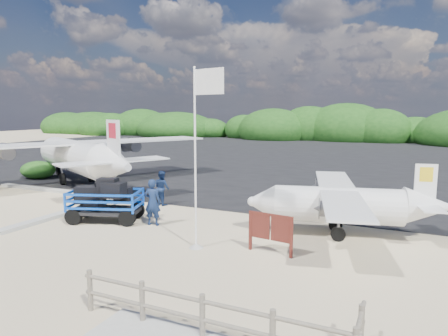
# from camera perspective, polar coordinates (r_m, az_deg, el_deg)

# --- Properties ---
(ground) EXTENTS (160.00, 160.00, 0.00)m
(ground) POSITION_cam_1_polar(r_m,az_deg,el_deg) (15.90, -13.99, -9.32)
(ground) COLOR beige
(asphalt_apron) EXTENTS (90.00, 50.00, 0.04)m
(asphalt_apron) POSITION_cam_1_polar(r_m,az_deg,el_deg) (43.12, 11.76, 1.65)
(asphalt_apron) COLOR #B2B2B2
(asphalt_apron) RESTS_ON ground
(lagoon) EXTENTS (9.00, 7.00, 0.40)m
(lagoon) POSITION_cam_1_polar(r_m,az_deg,el_deg) (23.34, -29.16, -4.56)
(lagoon) COLOR #B2B2B2
(lagoon) RESTS_ON ground
(vegetation_band) EXTENTS (124.00, 8.00, 4.40)m
(vegetation_band) POSITION_cam_1_polar(r_m,az_deg,el_deg) (67.62, 16.59, 3.74)
(vegetation_band) COLOR #B2B2B2
(vegetation_band) RESTS_ON ground
(baggage_cart) EXTENTS (3.64, 2.80, 1.61)m
(baggage_cart) POSITION_cam_1_polar(r_m,az_deg,el_deg) (18.07, -16.46, -7.31)
(baggage_cart) COLOR blue
(baggage_cart) RESTS_ON ground
(flagpole) EXTENTS (1.31, 0.78, 6.15)m
(flagpole) POSITION_cam_1_polar(r_m,az_deg,el_deg) (14.15, -4.00, -11.29)
(flagpole) COLOR white
(flagpole) RESTS_ON ground
(signboard) EXTENTS (1.70, 0.39, 1.39)m
(signboard) POSITION_cam_1_polar(r_m,az_deg,el_deg) (13.66, 6.58, -12.05)
(signboard) COLOR #5B211A
(signboard) RESTS_ON ground
(crew_a) EXTENTS (0.78, 0.59, 1.95)m
(crew_a) POSITION_cam_1_polar(r_m,az_deg,el_deg) (16.79, -10.17, -4.83)
(crew_a) COLOR #13244A
(crew_a) RESTS_ON ground
(crew_b) EXTENTS (1.04, 0.94, 1.75)m
(crew_b) POSITION_cam_1_polar(r_m,az_deg,el_deg) (20.42, -8.85, -2.80)
(crew_b) COLOR #13244A
(crew_b) RESTS_ON ground
(aircraft_large) EXTENTS (24.40, 24.40, 5.42)m
(aircraft_large) POSITION_cam_1_polar(r_m,az_deg,el_deg) (36.00, 25.85, -0.23)
(aircraft_large) COLOR #B2B2B2
(aircraft_large) RESTS_ON ground
(aircraft_small) EXTENTS (9.07, 9.07, 2.70)m
(aircraft_small) POSITION_cam_1_polar(r_m,az_deg,el_deg) (48.58, 0.65, 2.52)
(aircraft_small) COLOR #B2B2B2
(aircraft_small) RESTS_ON ground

